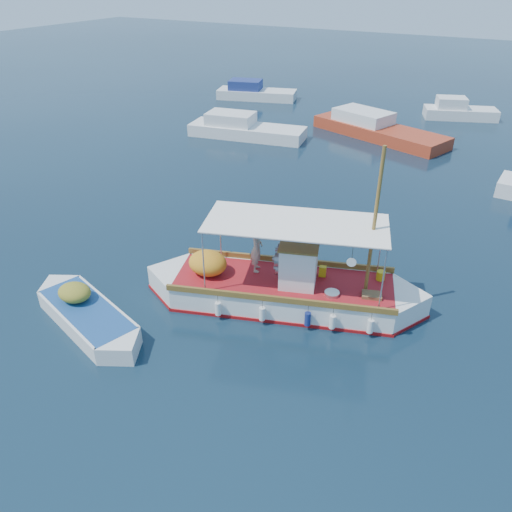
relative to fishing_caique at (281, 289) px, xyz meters
The scene contains 7 objects.
ground 0.61m from the fishing_caique, 128.80° to the right, with size 160.00×160.00×0.00m, color black.
fishing_caique is the anchor object (origin of this frame).
dinghy 6.74m from the fishing_caique, 140.55° to the right, with size 5.48×2.81×1.40m.
bg_boat_nw 19.85m from the fishing_caique, 124.06° to the left, with size 8.34×3.79×1.80m.
bg_boat_n 21.20m from the fishing_caique, 98.33° to the left, with size 10.14×5.89×1.80m.
bg_boat_far_w 31.02m from the fishing_caique, 120.88° to the left, with size 7.26×4.18×1.80m.
bg_boat_far_n 28.69m from the fishing_caique, 87.68° to the left, with size 5.75×3.74×1.80m.
Camera 1 is at (6.48, -13.07, 10.60)m, focal length 35.00 mm.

